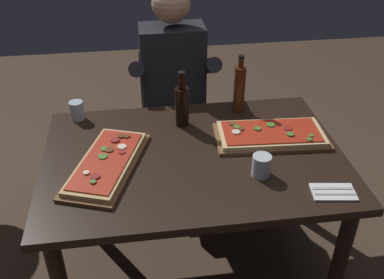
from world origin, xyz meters
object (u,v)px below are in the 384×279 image
(pizza_rectangular_front, at_px, (271,135))
(wine_bottle_dark, at_px, (239,88))
(dining_table, at_px, (193,170))
(diner_chair, at_px, (173,112))
(oil_bottle_amber, at_px, (182,104))
(seated_diner, at_px, (174,85))
(tumbler_near_camera, at_px, (261,167))
(tumbler_far_side, at_px, (77,112))
(pizza_rectangular_left, at_px, (107,163))

(pizza_rectangular_front, distance_m, wine_bottle_dark, 0.32)
(dining_table, relative_size, diner_chair, 1.61)
(oil_bottle_amber, bearing_deg, wine_bottle_dark, 16.44)
(dining_table, distance_m, wine_bottle_dark, 0.53)
(diner_chair, xyz_separation_m, seated_diner, (0.00, -0.12, 0.26))
(oil_bottle_amber, height_order, seated_diner, seated_diner)
(wine_bottle_dark, xyz_separation_m, tumbler_near_camera, (-0.03, -0.57, -0.09))
(oil_bottle_amber, relative_size, tumbler_far_side, 2.93)
(pizza_rectangular_front, distance_m, oil_bottle_amber, 0.47)
(tumbler_near_camera, bearing_deg, seated_diner, 106.99)
(wine_bottle_dark, bearing_deg, seated_diner, 130.71)
(dining_table, bearing_deg, tumbler_near_camera, -35.90)
(dining_table, relative_size, tumbler_near_camera, 14.11)
(pizza_rectangular_left, xyz_separation_m, oil_bottle_amber, (0.38, 0.32, 0.10))
(pizza_rectangular_front, height_order, seated_diner, seated_diner)
(pizza_rectangular_left, xyz_separation_m, seated_diner, (0.38, 0.78, -0.02))
(oil_bottle_amber, height_order, tumbler_far_side, oil_bottle_amber)
(oil_bottle_amber, xyz_separation_m, tumbler_far_side, (-0.54, 0.13, -0.07))
(pizza_rectangular_left, height_order, diner_chair, diner_chair)
(tumbler_far_side, bearing_deg, wine_bottle_dark, -2.42)
(pizza_rectangular_front, distance_m, pizza_rectangular_left, 0.81)
(oil_bottle_amber, distance_m, tumbler_near_camera, 0.56)
(pizza_rectangular_left, bearing_deg, oil_bottle_amber, 40.15)
(tumbler_near_camera, distance_m, diner_chair, 1.13)
(pizza_rectangular_front, bearing_deg, tumbler_near_camera, -114.41)
(pizza_rectangular_front, bearing_deg, diner_chair, 118.08)
(oil_bottle_amber, distance_m, diner_chair, 0.69)
(diner_chair, bearing_deg, tumbler_near_camera, -74.85)
(oil_bottle_amber, xyz_separation_m, seated_diner, (0.01, 0.46, -0.11))
(pizza_rectangular_left, distance_m, tumbler_near_camera, 0.69)
(pizza_rectangular_front, height_order, tumbler_near_camera, tumbler_near_camera)
(dining_table, height_order, tumbler_near_camera, tumbler_near_camera)
(wine_bottle_dark, relative_size, oil_bottle_amber, 1.09)
(wine_bottle_dark, bearing_deg, tumbler_far_side, 177.58)
(pizza_rectangular_left, distance_m, oil_bottle_amber, 0.51)
(pizza_rectangular_front, bearing_deg, oil_bottle_amber, 155.18)
(oil_bottle_amber, bearing_deg, tumbler_far_side, 166.43)
(diner_chair, bearing_deg, oil_bottle_amber, -90.52)
(tumbler_far_side, bearing_deg, pizza_rectangular_front, -18.66)
(pizza_rectangular_front, distance_m, tumbler_near_camera, 0.31)
(pizza_rectangular_front, height_order, wine_bottle_dark, wine_bottle_dark)
(seated_diner, bearing_deg, oil_bottle_amber, -90.65)
(dining_table, bearing_deg, tumbler_far_side, 143.94)
(tumbler_near_camera, xyz_separation_m, diner_chair, (-0.28, 1.05, -0.30))
(tumbler_near_camera, height_order, diner_chair, diner_chair)
(seated_diner, bearing_deg, tumbler_near_camera, -73.01)
(diner_chair, bearing_deg, tumbler_far_side, -140.55)
(pizza_rectangular_left, height_order, tumbler_near_camera, tumbler_near_camera)
(wine_bottle_dark, height_order, diner_chair, wine_bottle_dark)
(oil_bottle_amber, bearing_deg, seated_diner, 89.35)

